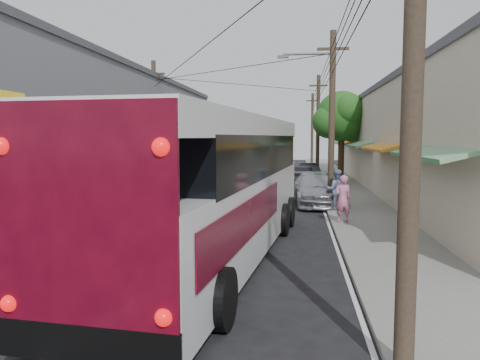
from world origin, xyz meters
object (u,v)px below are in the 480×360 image
at_px(pedestrian_near, 343,199).
at_px(parked_car_mid, 300,177).
at_px(pedestrian_far, 336,190).
at_px(coach_bus, 218,185).
at_px(jeepney, 136,220).
at_px(parked_car_far, 309,172).
at_px(parked_suv, 316,189).

bearing_deg(pedestrian_near, parked_car_mid, -100.05).
relative_size(pedestrian_near, pedestrian_far, 0.99).
xyz_separation_m(coach_bus, parked_car_mid, (2.33, 16.97, -1.20)).
distance_m(jeepney, pedestrian_near, 7.66).
distance_m(coach_bus, pedestrian_near, 6.53).
bearing_deg(coach_bus, parked_car_far, 88.49).
xyz_separation_m(pedestrian_near, pedestrian_far, (0.00, 2.98, 0.00)).
bearing_deg(parked_car_far, jeepney, -111.85).
relative_size(parked_car_far, pedestrian_near, 2.23).
bearing_deg(jeepney, parked_suv, 50.37).
distance_m(parked_suv, pedestrian_far, 2.45).
height_order(parked_car_mid, pedestrian_near, pedestrian_near).
bearing_deg(jeepney, pedestrian_far, 38.32).
bearing_deg(pedestrian_near, pedestrian_far, -107.40).
xyz_separation_m(jeepney, pedestrian_near, (6.80, 3.50, 0.33)).
bearing_deg(pedestrian_near, jeepney, 9.86).
distance_m(jeepney, parked_car_far, 22.93).
height_order(pedestrian_near, pedestrian_far, pedestrian_far).
bearing_deg(parked_car_far, pedestrian_near, -94.23).
bearing_deg(parked_suv, parked_car_far, 85.44).
distance_m(coach_bus, pedestrian_far, 9.08).
distance_m(parked_suv, pedestrian_near, 5.35).
bearing_deg(pedestrian_far, parked_suv, -69.32).
bearing_deg(pedestrian_far, jeepney, 45.18).
bearing_deg(jeepney, parked_car_mid, 65.63).
relative_size(coach_bus, pedestrian_near, 7.64).
xyz_separation_m(jeepney, pedestrian_far, (6.80, 6.48, 0.33)).
bearing_deg(parked_car_far, parked_suv, -96.68).
bearing_deg(jeepney, coach_bus, -35.00).
bearing_deg(parked_car_mid, pedestrian_far, -75.87).
bearing_deg(pedestrian_far, parked_car_far, -85.52).
bearing_deg(parked_suv, jeepney, -128.89).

